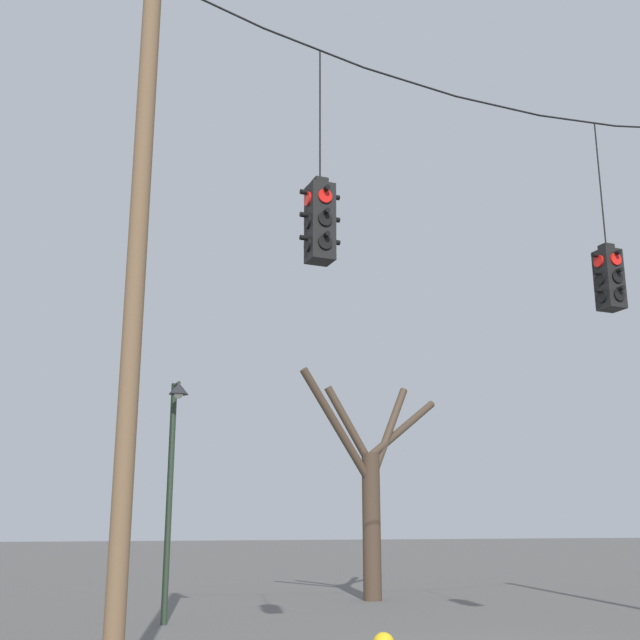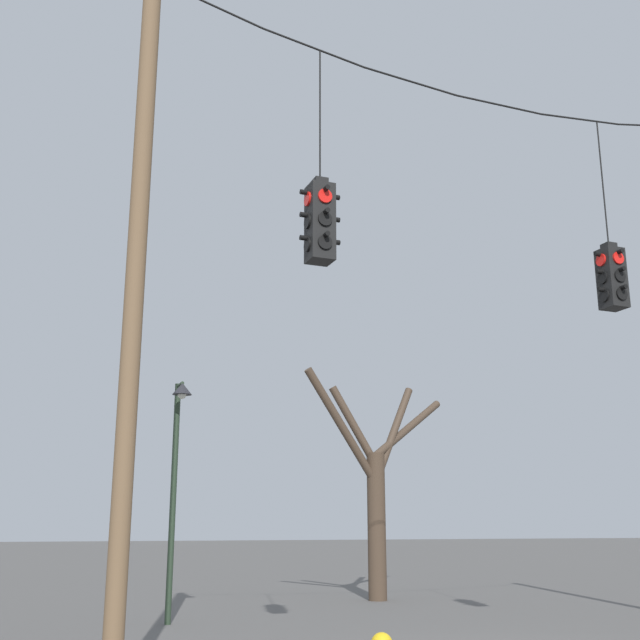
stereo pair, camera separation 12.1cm
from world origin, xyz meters
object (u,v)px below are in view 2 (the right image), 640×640
(utility_pole_left, at_px, (135,282))
(street_lamp, at_px, (177,457))
(traffic_light_over_intersection, at_px, (320,221))
(traffic_light_near_right_pole, at_px, (612,277))
(bare_tree, at_px, (377,485))

(utility_pole_left, xyz_separation_m, street_lamp, (1.89, 6.28, -1.57))
(utility_pole_left, distance_m, traffic_light_over_intersection, 2.69)
(utility_pole_left, height_order, traffic_light_near_right_pole, utility_pole_left)
(utility_pole_left, xyz_separation_m, bare_tree, (7.84, 9.66, -1.85))
(utility_pole_left, distance_m, street_lamp, 6.75)
(traffic_light_over_intersection, distance_m, bare_tree, 11.47)
(traffic_light_over_intersection, bearing_deg, bare_tree, 60.79)
(traffic_light_near_right_pole, height_order, street_lamp, traffic_light_near_right_pole)
(traffic_light_near_right_pole, bearing_deg, utility_pole_left, 180.00)
(bare_tree, bearing_deg, street_lamp, -150.42)
(traffic_light_near_right_pole, relative_size, bare_tree, 0.56)
(traffic_light_over_intersection, xyz_separation_m, bare_tree, (5.40, 9.66, -2.99))
(traffic_light_near_right_pole, bearing_deg, street_lamp, 131.30)
(traffic_light_over_intersection, height_order, street_lamp, traffic_light_over_intersection)
(traffic_light_over_intersection, height_order, traffic_light_near_right_pole, traffic_light_over_intersection)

